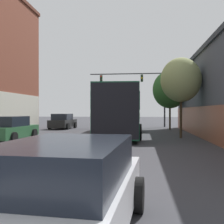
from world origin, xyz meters
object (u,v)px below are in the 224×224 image
(hatchback_foreground, at_px, (59,198))
(street_tree_near, at_px, (181,80))
(bus, at_px, (120,110))
(street_tree_far, at_px, (170,90))
(traffic_signal_gantry, at_px, (142,86))
(parked_car_left_far, at_px, (11,129))
(parked_car_left_near, at_px, (63,122))

(hatchback_foreground, bearing_deg, street_tree_near, -10.35)
(bus, relative_size, street_tree_far, 2.21)
(traffic_signal_gantry, bearing_deg, hatchback_foreground, -92.31)
(bus, height_order, street_tree_far, street_tree_far)
(traffic_signal_gantry, bearing_deg, street_tree_far, -55.58)
(street_tree_far, bearing_deg, hatchback_foreground, -99.61)
(parked_car_left_far, bearing_deg, street_tree_near, -74.85)
(street_tree_far, bearing_deg, traffic_signal_gantry, 124.42)
(bus, height_order, street_tree_near, street_tree_near)
(parked_car_left_near, bearing_deg, hatchback_foreground, -160.63)
(bus, distance_m, street_tree_far, 7.57)
(parked_car_left_near, bearing_deg, bus, -130.34)
(hatchback_foreground, bearing_deg, parked_car_left_far, 33.87)
(bus, relative_size, parked_car_left_far, 3.00)
(parked_car_left_near, relative_size, street_tree_far, 0.71)
(bus, distance_m, hatchback_foreground, 16.57)
(hatchback_foreground, distance_m, traffic_signal_gantry, 26.72)
(parked_car_left_far, distance_m, street_tree_near, 11.25)
(parked_car_left_near, bearing_deg, street_tree_near, -124.98)
(traffic_signal_gantry, bearing_deg, bus, -99.14)
(parked_car_left_near, relative_size, street_tree_near, 0.76)
(parked_car_left_far, height_order, street_tree_near, street_tree_near)
(street_tree_near, bearing_deg, traffic_signal_gantry, 102.09)
(traffic_signal_gantry, relative_size, street_tree_near, 1.61)
(traffic_signal_gantry, distance_m, street_tree_near, 12.36)
(bus, bearing_deg, street_tree_far, -38.10)
(parked_car_left_far, bearing_deg, traffic_signal_gantry, -26.44)
(hatchback_foreground, height_order, street_tree_far, street_tree_far)
(bus, bearing_deg, hatchback_foreground, 179.94)
(bus, height_order, parked_car_left_near, bus)
(parked_car_left_far, height_order, street_tree_far, street_tree_far)
(bus, xyz_separation_m, street_tree_far, (4.32, 5.90, 1.97))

